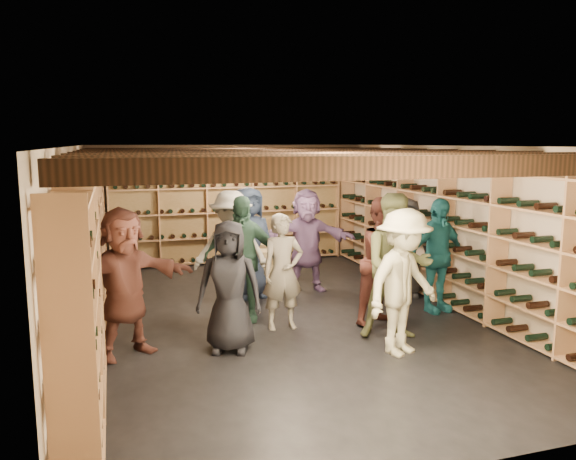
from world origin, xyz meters
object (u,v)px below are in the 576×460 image
(person_7, at_px, (283,272))
(person_8, at_px, (385,261))
(crate_loose, at_px, (251,266))
(person_5, at_px, (124,283))
(person_11, at_px, (307,240))
(person_3, at_px, (403,282))
(person_12, at_px, (406,247))
(crate_stack_right, at_px, (262,271))
(person_6, at_px, (249,243))
(person_10, at_px, (241,259))
(person_2, at_px, (397,267))
(crate_stack_left, at_px, (271,261))
(person_9, at_px, (231,249))
(person_4, at_px, (437,255))
(person_0, at_px, (229,287))

(person_7, distance_m, person_8, 1.39)
(crate_loose, xyz_separation_m, person_5, (-2.41, -3.85, 0.78))
(person_5, height_order, person_11, person_5)
(person_3, distance_m, person_12, 2.58)
(crate_stack_right, height_order, person_5, person_5)
(person_3, bearing_deg, person_6, 88.15)
(person_8, xyz_separation_m, person_10, (-1.81, 0.74, 0.00))
(person_2, relative_size, person_6, 1.04)
(person_6, bearing_deg, crate_stack_left, 46.65)
(person_11, bearing_deg, person_6, -162.17)
(person_10, distance_m, person_11, 1.84)
(person_3, relative_size, person_9, 0.98)
(crate_stack_left, relative_size, person_7, 0.44)
(person_12, bearing_deg, person_2, -100.66)
(person_6, relative_size, person_7, 1.15)
(person_8, height_order, person_9, person_9)
(person_8, relative_size, person_9, 0.99)
(person_8, bearing_deg, person_6, 103.78)
(person_7, relative_size, person_9, 0.88)
(crate_stack_left, bearing_deg, person_12, -43.28)
(person_3, xyz_separation_m, person_8, (0.30, 1.05, 0.01))
(person_6, relative_size, person_12, 1.11)
(crate_loose, bearing_deg, person_11, -72.85)
(crate_stack_left, distance_m, person_4, 3.15)
(person_4, bearing_deg, person_7, 171.32)
(person_10, bearing_deg, person_0, -98.01)
(person_12, bearing_deg, person_0, -132.25)
(person_4, bearing_deg, person_12, 79.80)
(person_6, bearing_deg, person_2, -71.54)
(person_0, bearing_deg, person_8, 28.46)
(person_0, bearing_deg, person_10, 89.72)
(person_0, relative_size, person_11, 0.92)
(person_7, bearing_deg, person_0, -145.78)
(person_9, bearing_deg, person_8, -15.94)
(crate_loose, relative_size, person_11, 0.29)
(person_6, height_order, person_11, person_6)
(person_9, bearing_deg, person_12, 17.38)
(person_6, bearing_deg, crate_loose, 65.24)
(person_5, relative_size, person_7, 1.13)
(person_9, xyz_separation_m, person_11, (1.38, 0.51, -0.02))
(person_3, bearing_deg, person_7, 106.56)
(person_3, height_order, person_12, person_3)
(person_3, bearing_deg, crate_stack_right, 81.38)
(person_3, height_order, person_6, person_6)
(person_2, bearing_deg, person_9, 145.09)
(person_11, bearing_deg, person_2, -71.09)
(crate_stack_right, relative_size, person_4, 0.41)
(crate_stack_left, relative_size, person_8, 0.39)
(crate_stack_right, distance_m, person_11, 0.90)
(person_6, distance_m, person_10, 1.17)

